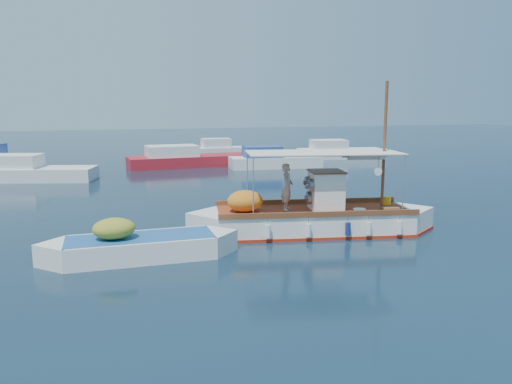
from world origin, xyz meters
name	(u,v)px	position (x,y,z in m)	size (l,w,h in m)	color
ground	(291,233)	(0.00, 0.00, 0.00)	(160.00, 160.00, 0.00)	black
fishing_caique	(311,219)	(0.73, -0.15, 0.50)	(9.05, 3.73, 5.62)	white
dinghy	(139,248)	(-5.52, -1.46, 0.31)	(6.08, 1.72, 1.48)	white
bg_boat_nw	(31,173)	(-10.61, 16.55, 0.49)	(7.57, 4.21, 1.80)	silver
bg_boat_n	(187,160)	(-0.30, 20.79, 0.49)	(9.39, 3.42, 1.80)	#A51B26
bg_boat_ne	(272,161)	(5.62, 18.09, 0.49)	(6.83, 2.69, 1.80)	silver
bg_boat_e	(338,152)	(13.24, 22.64, 0.49)	(7.59, 3.66, 1.80)	silver
bg_boat_far_n	(224,151)	(4.22, 27.34, 0.49)	(6.20, 2.04, 1.80)	silver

